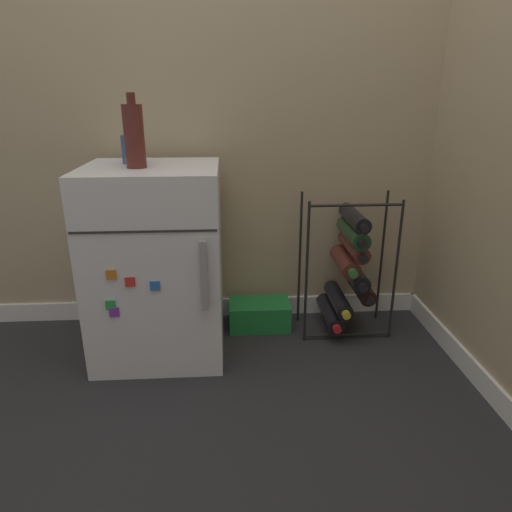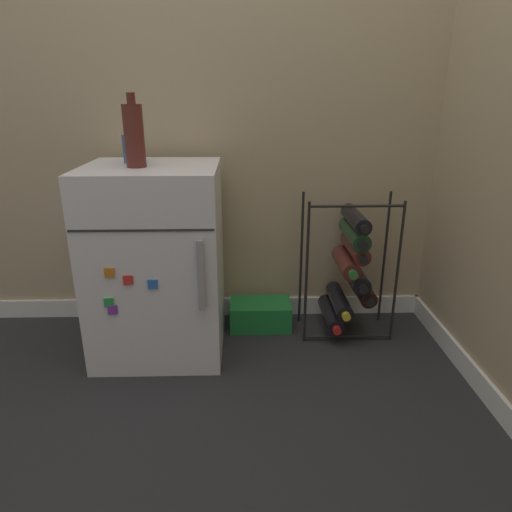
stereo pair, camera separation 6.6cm
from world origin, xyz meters
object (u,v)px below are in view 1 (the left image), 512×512
at_px(soda_box, 259,314).
at_px(fridge_top_bottle, 134,136).
at_px(fridge_top_cup, 133,149).
at_px(wine_rack, 348,268).
at_px(mini_fridge, 157,263).

distance_m(soda_box, fridge_top_bottle, 1.00).
xyz_separation_m(fridge_top_cup, fridge_top_bottle, (0.03, -0.12, 0.06)).
bearing_deg(soda_box, wine_rack, -7.44).
bearing_deg(fridge_top_cup, wine_rack, 2.01).
distance_m(mini_fridge, fridge_top_bottle, 0.52).
distance_m(wine_rack, soda_box, 0.48).
xyz_separation_m(mini_fridge, fridge_top_cup, (-0.07, 0.08, 0.45)).
bearing_deg(fridge_top_cup, soda_box, 9.36).
bearing_deg(soda_box, fridge_top_cup, -170.64).
distance_m(mini_fridge, wine_rack, 0.85).
height_order(soda_box, fridge_top_cup, fridge_top_cup).
distance_m(soda_box, fridge_top_cup, 0.95).
height_order(mini_fridge, fridge_top_bottle, fridge_top_bottle).
relative_size(soda_box, fridge_top_bottle, 1.07).
relative_size(mini_fridge, fridge_top_cup, 7.25).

